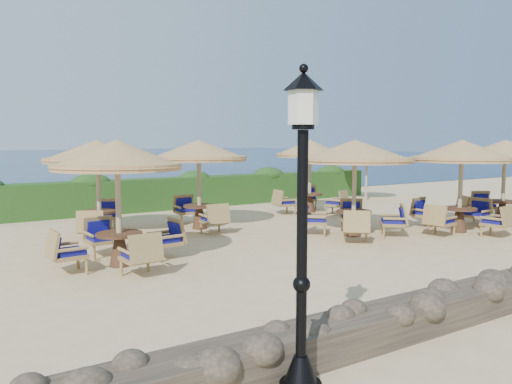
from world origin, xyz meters
name	(u,v)px	position (x,y,z in m)	size (l,w,h in m)	color
ground	(291,239)	(0.00, 0.00, 0.00)	(120.00, 120.00, 0.00)	#D8BD89
sea	(9,158)	(0.00, 70.00, 0.00)	(160.00, 160.00, 0.00)	#0B1F48
hedge	(183,193)	(0.00, 7.20, 0.60)	(18.00, 0.90, 1.20)	#1B3E14
lamp_post	(302,250)	(-4.80, -6.80, 1.55)	(0.44, 0.44, 3.31)	black
extra_parasol	(367,151)	(7.80, 5.20, 2.17)	(2.30, 2.30, 2.41)	tan
cafe_set_0	(118,181)	(-4.78, -0.44, 1.80)	(2.85, 2.85, 2.65)	tan
cafe_set_1	(355,167)	(1.69, -0.59, 1.90)	(3.15, 3.15, 2.65)	tan
cafe_set_2	(461,168)	(4.69, -1.75, 1.84)	(2.88, 2.88, 2.65)	tan
cafe_set_3	(98,163)	(-4.27, 3.14, 2.03)	(2.90, 2.90, 2.65)	tan
cafe_set_4	(199,161)	(-1.43, 2.71, 2.03)	(2.90, 2.90, 2.65)	tan
cafe_set_5	(310,162)	(3.42, 3.59, 1.84)	(2.68, 2.76, 2.65)	tan
cafe_set_6	(504,165)	(7.30, -1.44, 1.86)	(2.93, 2.93, 2.65)	tan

